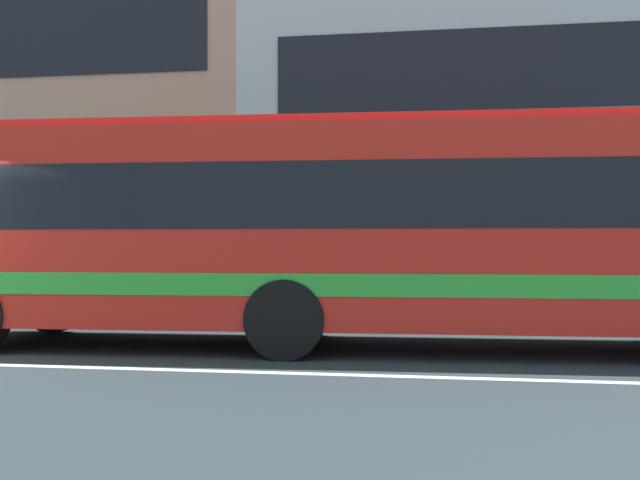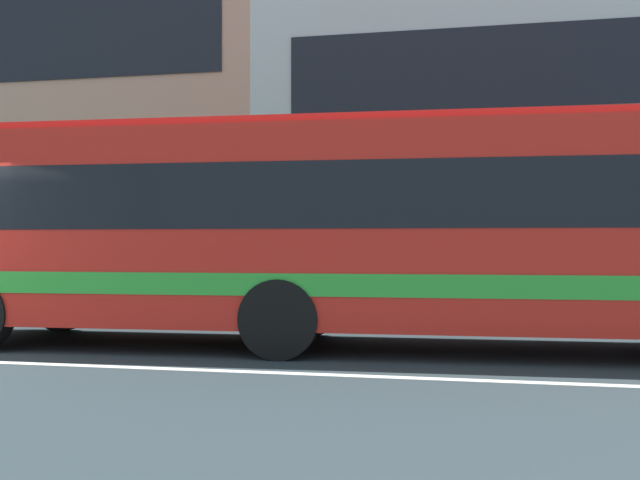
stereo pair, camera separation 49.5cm
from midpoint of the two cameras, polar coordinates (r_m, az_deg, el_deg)
apartment_block_left at (r=25.86m, az=-24.15°, el=9.62°), size 18.00×9.62×11.71m
transit_bus at (r=9.88m, az=0.96°, el=1.20°), size 11.84×2.98×3.07m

